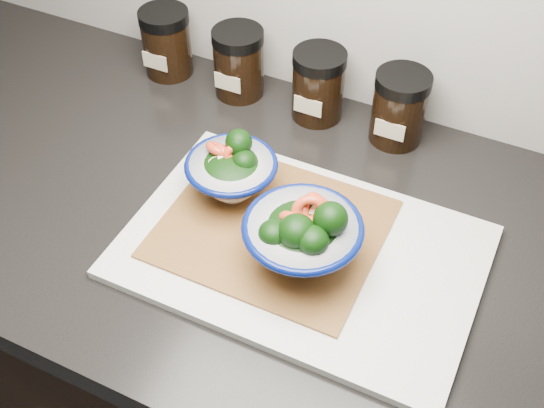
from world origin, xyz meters
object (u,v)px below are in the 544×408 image
at_px(cutting_board, 302,251).
at_px(spice_jar_d, 399,108).
at_px(bowl_left, 232,171).
at_px(spice_jar_a, 167,42).
at_px(spice_jar_b, 239,63).
at_px(spice_jar_c, 318,85).
at_px(bowl_right, 303,237).

relative_size(cutting_board, spice_jar_d, 3.98).
distance_m(bowl_left, spice_jar_a, 0.33).
height_order(cutting_board, spice_jar_b, spice_jar_b).
height_order(spice_jar_b, spice_jar_d, same).
distance_m(spice_jar_a, spice_jar_c, 0.27).
height_order(bowl_right, spice_jar_b, bowl_right).
distance_m(bowl_right, spice_jar_a, 0.48).
bearing_deg(bowl_right, cutting_board, 113.70).
xyz_separation_m(cutting_board, bowl_right, (0.01, -0.02, 0.06)).
xyz_separation_m(cutting_board, spice_jar_c, (-0.10, 0.27, 0.05)).
bearing_deg(cutting_board, bowl_right, -66.30).
bearing_deg(cutting_board, spice_jar_d, 83.04).
height_order(spice_jar_a, spice_jar_d, same).
distance_m(bowl_left, spice_jar_c, 0.23).
distance_m(bowl_right, spice_jar_d, 0.30).
distance_m(cutting_board, spice_jar_c, 0.30).
height_order(cutting_board, bowl_left, bowl_left).
bearing_deg(spice_jar_d, spice_jar_b, 180.00).
relative_size(spice_jar_c, spice_jar_d, 1.00).
distance_m(spice_jar_a, spice_jar_d, 0.40).
distance_m(bowl_left, spice_jar_d, 0.28).
bearing_deg(bowl_left, spice_jar_c, 82.65).
height_order(bowl_right, spice_jar_a, bowl_right).
relative_size(spice_jar_b, spice_jar_d, 1.00).
relative_size(spice_jar_a, spice_jar_c, 1.00).
xyz_separation_m(bowl_right, spice_jar_c, (-0.11, 0.30, -0.01)).
bearing_deg(bowl_left, cutting_board, -21.58).
bearing_deg(spice_jar_d, spice_jar_a, 180.00).
distance_m(cutting_board, spice_jar_a, 0.46).
xyz_separation_m(bowl_left, spice_jar_b, (-0.11, 0.23, 0.00)).
bearing_deg(bowl_left, spice_jar_d, 54.91).
height_order(cutting_board, spice_jar_d, spice_jar_d).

